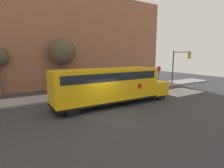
# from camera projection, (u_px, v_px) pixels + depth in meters

# --- Properties ---
(ground_plane) EXTENTS (60.00, 60.00, 0.00)m
(ground_plane) POSITION_uv_depth(u_px,v_px,m) (106.00, 112.00, 13.15)
(ground_plane) COLOR #333335
(sidewalk_strip) EXTENTS (44.00, 3.00, 0.15)m
(sidewalk_strip) POSITION_uv_depth(u_px,v_px,m) (76.00, 95.00, 18.62)
(sidewalk_strip) COLOR gray
(sidewalk_strip) RESTS_ON ground
(building_backdrop) EXTENTS (32.00, 4.00, 12.37)m
(building_backdrop) POSITION_uv_depth(u_px,v_px,m) (58.00, 40.00, 23.09)
(building_backdrop) COLOR #935B42
(building_backdrop) RESTS_ON ground
(crosswalk_stripes) EXTENTS (4.70, 3.20, 0.01)m
(crosswalk_stripes) POSITION_uv_depth(u_px,v_px,m) (180.00, 92.00, 20.51)
(crosswalk_stripes) COLOR white
(crosswalk_stripes) RESTS_ON ground
(school_bus) EXTENTS (10.77, 2.57, 3.14)m
(school_bus) POSITION_uv_depth(u_px,v_px,m) (110.00, 84.00, 14.82)
(school_bus) COLOR #EAA80F
(school_bus) RESTS_ON ground
(stop_sign) EXTENTS (0.73, 0.10, 2.81)m
(stop_sign) POSITION_uv_depth(u_px,v_px,m) (158.00, 73.00, 23.21)
(stop_sign) COLOR #38383A
(stop_sign) RESTS_ON ground
(traffic_light) EXTENTS (0.28, 2.73, 4.90)m
(traffic_light) POSITION_uv_depth(u_px,v_px,m) (179.00, 63.00, 23.82)
(traffic_light) COLOR #38383A
(traffic_light) RESTS_ON ground
(tree_near_sidewalk) EXTENTS (3.12, 3.12, 6.20)m
(tree_near_sidewalk) POSITION_uv_depth(u_px,v_px,m) (62.00, 52.00, 20.48)
(tree_near_sidewalk) COLOR brown
(tree_near_sidewalk) RESTS_ON ground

